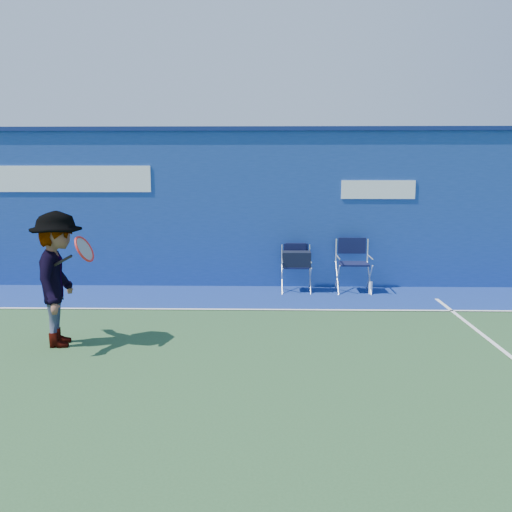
{
  "coord_description": "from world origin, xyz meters",
  "views": [
    {
      "loc": [
        1.5,
        -5.42,
        2.31
      ],
      "look_at": [
        1.32,
        2.6,
        1.0
      ],
      "focal_mm": 38.0,
      "sensor_mm": 36.0,
      "label": 1
    }
  ],
  "objects_px": {
    "directors_chair_left": "(296,272)",
    "directors_chair_right": "(353,276)",
    "tennis_player": "(59,279)",
    "water_bottle": "(371,288)"
  },
  "relations": [
    {
      "from": "directors_chair_left",
      "to": "directors_chair_right",
      "type": "xyz_separation_m",
      "value": [
        1.07,
        -0.03,
        -0.07
      ]
    },
    {
      "from": "directors_chair_right",
      "to": "tennis_player",
      "type": "distance_m",
      "value": 5.38
    },
    {
      "from": "directors_chair_right",
      "to": "water_bottle",
      "type": "xyz_separation_m",
      "value": [
        0.3,
        -0.17,
        -0.19
      ]
    },
    {
      "from": "directors_chair_right",
      "to": "water_bottle",
      "type": "height_order",
      "value": "directors_chair_right"
    },
    {
      "from": "directors_chair_left",
      "to": "water_bottle",
      "type": "height_order",
      "value": "directors_chair_left"
    },
    {
      "from": "directors_chair_right",
      "to": "tennis_player",
      "type": "height_order",
      "value": "tennis_player"
    },
    {
      "from": "water_bottle",
      "to": "tennis_player",
      "type": "height_order",
      "value": "tennis_player"
    },
    {
      "from": "directors_chair_left",
      "to": "tennis_player",
      "type": "bearing_deg",
      "value": -135.47
    },
    {
      "from": "tennis_player",
      "to": "directors_chair_left",
      "type": "bearing_deg",
      "value": 44.53
    },
    {
      "from": "water_bottle",
      "to": "tennis_player",
      "type": "relative_size",
      "value": 0.14
    }
  ]
}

